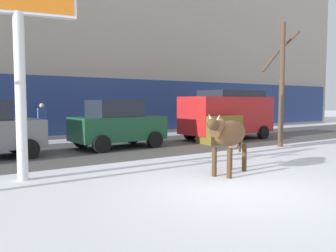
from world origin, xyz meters
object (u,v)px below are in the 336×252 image
object	(u,v)px
cow_brown	(229,134)
car_darkgreen_hatchback	(117,124)
pedestrian_near_billboard	(194,118)
bare_tree_left_lot	(281,82)
pedestrian_far_left	(42,123)
car_red_van	(228,113)
dumpster	(219,130)
pedestrian_by_cars	(133,120)

from	to	relation	value
cow_brown	car_darkgreen_hatchback	xyz separation A→B (m)	(-0.18, 5.92, -0.07)
pedestrian_near_billboard	bare_tree_left_lot	size ratio (longest dim) A/B	0.35
pedestrian_far_left	bare_tree_left_lot	world-z (taller)	bare_tree_left_lot
cow_brown	car_red_van	size ratio (longest dim) A/B	0.41
cow_brown	bare_tree_left_lot	size ratio (longest dim) A/B	0.39
car_darkgreen_hatchback	pedestrian_far_left	bearing A→B (deg)	121.19
car_darkgreen_hatchback	pedestrian_far_left	distance (m)	3.86
cow_brown	pedestrian_near_billboard	size ratio (longest dim) A/B	1.10
cow_brown	pedestrian_near_billboard	xyz separation A→B (m)	(6.23, 9.22, -0.11)
dumpster	pedestrian_near_billboard	bearing A→B (deg)	64.23
pedestrian_far_left	pedestrian_near_billboard	bearing A→B (deg)	0.00
car_red_van	dumpster	world-z (taller)	car_red_van
car_darkgreen_hatchback	car_red_van	xyz separation A→B (m)	(5.65, -0.20, 0.32)
cow_brown	pedestrian_by_cars	distance (m)	9.50
car_darkgreen_hatchback	dumpster	size ratio (longest dim) A/B	2.11
pedestrian_near_billboard	car_darkgreen_hatchback	bearing A→B (deg)	-152.74
car_darkgreen_hatchback	pedestrian_near_billboard	distance (m)	7.21
car_darkgreen_hatchback	pedestrian_near_billboard	xyz separation A→B (m)	(6.41, 3.30, -0.05)
car_darkgreen_hatchback	pedestrian_far_left	size ratio (longest dim) A/B	2.07
car_red_van	pedestrian_near_billboard	size ratio (longest dim) A/B	2.72
pedestrian_near_billboard	pedestrian_by_cars	xyz separation A→B (m)	(-3.95, 0.00, 0.00)
pedestrian_by_cars	dumpster	distance (m)	4.81
pedestrian_far_left	cow_brown	bearing A→B (deg)	-76.71
car_darkgreen_hatchback	cow_brown	bearing A→B (deg)	-88.27
pedestrian_near_billboard	pedestrian_far_left	xyz separation A→B (m)	(-8.41, 0.00, 0.00)
cow_brown	pedestrian_by_cars	size ratio (longest dim) A/B	1.10
car_red_van	bare_tree_left_lot	bearing A→B (deg)	-90.88
pedestrian_near_billboard	dumpster	world-z (taller)	pedestrian_near_billboard
car_darkgreen_hatchback	bare_tree_left_lot	bearing A→B (deg)	-30.20
car_red_van	pedestrian_far_left	xyz separation A→B (m)	(-7.65, 3.51, -0.36)
pedestrian_by_cars	bare_tree_left_lot	bearing A→B (deg)	-64.41
dumpster	bare_tree_left_lot	bearing A→B (deg)	-57.62
cow_brown	dumpster	bearing A→B (deg)	49.43
bare_tree_left_lot	dumpster	world-z (taller)	bare_tree_left_lot
car_darkgreen_hatchback	car_red_van	size ratio (longest dim) A/B	0.76
pedestrian_by_cars	dumpster	size ratio (longest dim) A/B	1.02
pedestrian_far_left	bare_tree_left_lot	bearing A→B (deg)	-40.81
pedestrian_near_billboard	bare_tree_left_lot	world-z (taller)	bare_tree_left_lot
pedestrian_far_left	dumpster	bearing A→B (deg)	-35.40
car_darkgreen_hatchback	pedestrian_near_billboard	bearing A→B (deg)	27.26
cow_brown	pedestrian_near_billboard	world-z (taller)	pedestrian_near_billboard
car_red_van	bare_tree_left_lot	xyz separation A→B (m)	(-0.05, -3.06, 1.34)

